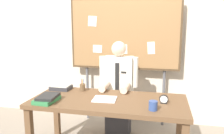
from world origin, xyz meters
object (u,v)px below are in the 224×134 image
at_px(book_stack, 47,99).
at_px(open_notebook, 105,99).
at_px(bulletin_board, 124,35).
at_px(desk_clock, 164,100).
at_px(coffee_mug, 153,106).
at_px(person, 118,93).
at_px(paper_tray, 61,87).
at_px(pen_holder, 83,87).
at_px(desk, 109,106).

xyz_separation_m(book_stack, open_notebook, (0.61, 0.21, -0.03)).
xyz_separation_m(bulletin_board, desk_clock, (0.63, -1.07, -0.65)).
relative_size(bulletin_board, coffee_mug, 20.78).
distance_m(person, paper_tray, 0.81).
relative_size(pen_holder, paper_tray, 0.62).
xyz_separation_m(open_notebook, desk_clock, (0.67, 0.02, 0.04)).
height_order(bulletin_board, desk_clock, bulletin_board).
distance_m(desk, bulletin_board, 1.32).
bearing_deg(desk, book_stack, -160.47).
height_order(desk, desk_clock, desk_clock).
bearing_deg(desk, paper_tray, 160.15).
height_order(book_stack, desk_clock, desk_clock).
xyz_separation_m(desk, person, (0.00, 0.61, -0.02)).
relative_size(desk, person, 1.30).
bearing_deg(open_notebook, coffee_mug, -20.73).
height_order(person, bulletin_board, bulletin_board).
distance_m(bulletin_board, coffee_mug, 1.54).
height_order(bulletin_board, open_notebook, bulletin_board).
bearing_deg(pen_holder, bulletin_board, 63.10).
xyz_separation_m(book_stack, desk_clock, (1.29, 0.23, 0.01)).
relative_size(book_stack, desk_clock, 3.11).
xyz_separation_m(open_notebook, pen_holder, (-0.37, 0.28, 0.04)).
xyz_separation_m(desk, open_notebook, (-0.04, -0.02, 0.09)).
height_order(desk, book_stack, book_stack).
bearing_deg(person, paper_tray, -153.91).
distance_m(desk, paper_tray, 0.77).
bearing_deg(coffee_mug, desk_clock, 65.45).
bearing_deg(open_notebook, bulletin_board, 87.85).
height_order(desk_clock, coffee_mug, desk_clock).
distance_m(coffee_mug, pen_holder, 1.05).
distance_m(desk, desk_clock, 0.64).
bearing_deg(desk, open_notebook, -154.04).
xyz_separation_m(open_notebook, coffee_mug, (0.56, -0.21, 0.04)).
bearing_deg(person, book_stack, -127.84).
height_order(open_notebook, pen_holder, pen_holder).
xyz_separation_m(open_notebook, paper_tray, (-0.68, 0.28, 0.02)).
distance_m(person, desk_clock, 0.89).
height_order(open_notebook, coffee_mug, coffee_mug).
height_order(book_stack, paper_tray, book_stack).
relative_size(bulletin_board, open_notebook, 7.59).
bearing_deg(desk, bulletin_board, 90.01).
relative_size(desk_clock, paper_tray, 0.38).
distance_m(book_stack, pen_holder, 0.55).
distance_m(book_stack, paper_tray, 0.50).
relative_size(book_stack, pen_holder, 1.91).
bearing_deg(desk_clock, coffee_mug, -114.55).
bearing_deg(bulletin_board, desk_clock, -59.47).
distance_m(bulletin_board, open_notebook, 1.29).
bearing_deg(paper_tray, book_stack, -82.69).
height_order(person, book_stack, person).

